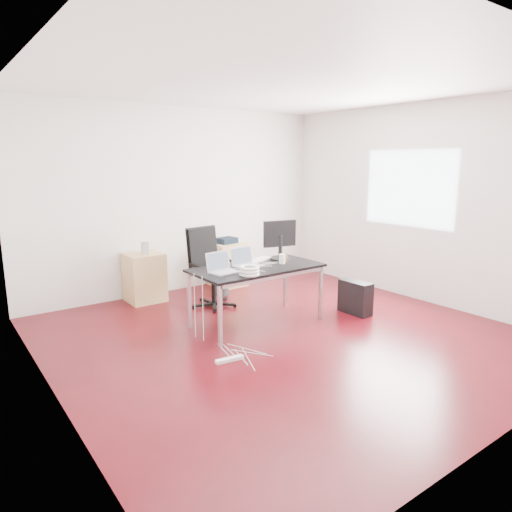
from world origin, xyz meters
TOP-DOWN VIEW (x-y plane):
  - room_shell at (0.04, 0.00)m, footprint 5.00×5.00m
  - desk at (-0.03, 0.50)m, footprint 1.60×0.80m
  - office_chair at (-0.11, 1.50)m, footprint 0.53×0.55m
  - filing_cabinet_left at (-0.77, 2.23)m, footprint 0.50×0.50m
  - filing_cabinet_right at (0.66, 2.23)m, footprint 0.50×0.50m
  - pc_tower at (1.26, 0.04)m, footprint 0.20×0.45m
  - wastebasket at (0.28, 1.84)m, footprint 0.30×0.30m
  - power_strip at (-0.90, -0.23)m, footprint 0.31×0.10m
  - laptop_left at (-0.52, 0.49)m, footprint 0.35×0.29m
  - laptop_right at (-0.12, 0.59)m, footprint 0.35×0.29m
  - monitor at (0.47, 0.67)m, footprint 0.45×0.26m
  - keyboard at (0.19, 0.75)m, footprint 0.46×0.28m
  - cup_white at (0.33, 0.45)m, footprint 0.10×0.10m
  - cup_brown at (0.42, 0.52)m, footprint 0.09×0.09m
  - cable_coil at (-0.35, 0.19)m, footprint 0.24×0.24m
  - power_adapter at (-0.26, 0.24)m, footprint 0.07×0.07m
  - speaker at (-0.77, 2.16)m, footprint 0.10×0.09m
  - navy_garment at (0.64, 2.23)m, footprint 0.33×0.28m

SIDE VIEW (x-z plane):
  - power_strip at x=-0.90m, z-range 0.00..0.04m
  - wastebasket at x=0.28m, z-range 0.00..0.28m
  - pc_tower at x=1.26m, z-range 0.00..0.44m
  - filing_cabinet_left at x=-0.77m, z-range 0.00..0.70m
  - filing_cabinet_right at x=0.66m, z-range 0.00..0.70m
  - office_chair at x=-0.11m, z-range 0.06..1.15m
  - desk at x=-0.03m, z-range 0.31..1.04m
  - keyboard at x=0.19m, z-range 0.73..0.75m
  - power_adapter at x=-0.26m, z-range 0.73..0.76m
  - navy_garment at x=0.64m, z-range 0.70..0.79m
  - cup_brown at x=0.42m, z-range 0.73..0.83m
  - cable_coil at x=-0.35m, z-range 0.73..0.84m
  - laptop_left at x=-0.52m, z-range 0.67..0.90m
  - laptop_right at x=-0.12m, z-range 0.67..0.90m
  - speaker at x=-0.77m, z-range 0.70..0.88m
  - cup_white at x=0.33m, z-range 0.73..0.85m
  - monitor at x=0.47m, z-range 0.76..1.27m
  - room_shell at x=0.04m, z-range -1.10..3.90m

